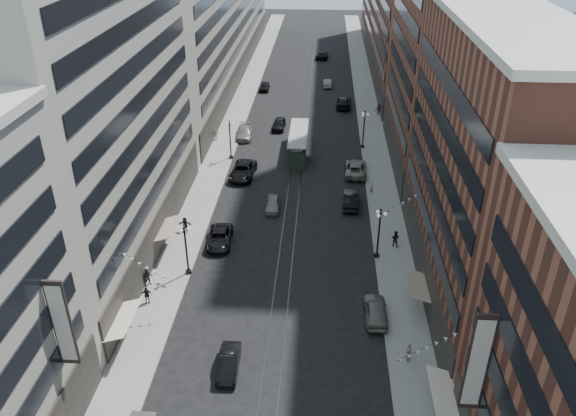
% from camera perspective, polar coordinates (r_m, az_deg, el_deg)
% --- Properties ---
extents(ground, '(220.00, 220.00, 0.00)m').
position_cam_1_polar(ground, '(82.23, 1.12, 6.26)').
color(ground, black).
rests_on(ground, ground).
extents(sidewalk_west, '(4.00, 180.00, 0.15)m').
position_cam_1_polar(sidewalk_west, '(92.52, -5.48, 8.88)').
color(sidewalk_west, gray).
rests_on(sidewalk_west, ground).
extents(sidewalk_east, '(4.00, 180.00, 0.15)m').
position_cam_1_polar(sidewalk_east, '(91.75, 8.38, 8.52)').
color(sidewalk_east, gray).
rests_on(sidewalk_east, ground).
extents(rail_west, '(0.12, 180.00, 0.02)m').
position_cam_1_polar(rail_west, '(91.53, 0.98, 8.74)').
color(rail_west, '#2D2D33').
rests_on(rail_west, ground).
extents(rail_east, '(0.12, 180.00, 0.02)m').
position_cam_1_polar(rail_east, '(91.48, 1.87, 8.71)').
color(rail_east, '#2D2D33').
rests_on(rail_east, ground).
extents(building_west_mid, '(8.00, 36.00, 28.00)m').
position_cam_1_polar(building_west_mid, '(55.70, -18.09, 8.75)').
color(building_west_mid, gray).
rests_on(building_west_mid, ground).
extents(building_west_far, '(8.00, 90.00, 26.00)m').
position_cam_1_polar(building_west_far, '(115.00, -6.92, 19.54)').
color(building_west_far, gray).
rests_on(building_west_far, ground).
extents(building_east_mid, '(8.00, 30.00, 24.00)m').
position_cam_1_polar(building_east_mid, '(49.98, 19.33, 3.68)').
color(building_east_mid, brown).
rests_on(building_east_mid, ground).
extents(building_east_tower, '(8.00, 26.00, 42.00)m').
position_cam_1_polar(building_east_tower, '(73.73, 15.29, 19.63)').
color(building_east_tower, brown).
rests_on(building_east_tower, ground).
extents(building_east_far, '(8.00, 72.00, 24.00)m').
position_cam_1_polar(building_east_far, '(123.02, 10.66, 19.44)').
color(building_east_far, brown).
rests_on(building_east_far, ground).
extents(lamppost_sw_far, '(1.03, 1.14, 5.52)m').
position_cam_1_polar(lamppost_sw_far, '(53.90, -10.32, -3.96)').
color(lamppost_sw_far, black).
rests_on(lamppost_sw_far, sidewalk_west).
extents(lamppost_sw_mid, '(1.03, 1.14, 5.52)m').
position_cam_1_polar(lamppost_sw_mid, '(77.37, -5.90, 7.06)').
color(lamppost_sw_mid, black).
rests_on(lamppost_sw_mid, sidewalk_west).
extents(lamppost_se_far, '(1.03, 1.14, 5.52)m').
position_cam_1_polar(lamppost_se_far, '(56.12, 9.22, -2.39)').
color(lamppost_se_far, black).
rests_on(lamppost_se_far, sidewalk_east).
extents(lamppost_se_mid, '(1.03, 1.14, 5.52)m').
position_cam_1_polar(lamppost_se_mid, '(81.22, 7.71, 8.05)').
color(lamppost_se_mid, black).
rests_on(lamppost_se_mid, sidewalk_east).
extents(streetcar, '(2.51, 11.34, 3.14)m').
position_cam_1_polar(streetcar, '(79.48, 1.05, 6.55)').
color(streetcar, '#1F3222').
rests_on(streetcar, ground).
extents(car_2, '(2.75, 5.47, 1.48)m').
position_cam_1_polar(car_2, '(59.29, -6.97, -3.02)').
color(car_2, black).
rests_on(car_2, ground).
extents(car_4, '(1.97, 4.82, 1.64)m').
position_cam_1_polar(car_4, '(49.82, 8.91, -10.25)').
color(car_4, slate).
rests_on(car_4, ground).
extents(car_5, '(1.64, 4.37, 1.43)m').
position_cam_1_polar(car_5, '(45.03, -6.04, -15.38)').
color(car_5, black).
rests_on(car_5, ground).
extents(pedestrian_2, '(1.01, 0.79, 1.82)m').
position_cam_1_polar(pedestrian_2, '(54.23, -14.04, -6.82)').
color(pedestrian_2, black).
rests_on(pedestrian_2, sidewalk_west).
extents(pedestrian_4, '(0.61, 1.04, 1.67)m').
position_cam_1_polar(pedestrian_4, '(46.21, 12.17, -14.13)').
color(pedestrian_4, '#ACA68F').
rests_on(pedestrian_4, sidewalk_east).
extents(car_7, '(3.27, 6.37, 1.72)m').
position_cam_1_polar(car_7, '(73.05, -4.60, 3.80)').
color(car_7, black).
rests_on(car_7, ground).
extents(car_8, '(2.69, 5.59, 1.57)m').
position_cam_1_polar(car_8, '(85.36, -4.47, 7.64)').
color(car_8, gray).
rests_on(car_8, ground).
extents(car_9, '(1.80, 4.33, 1.47)m').
position_cam_1_polar(car_9, '(107.20, -2.40, 12.25)').
color(car_9, black).
rests_on(car_9, ground).
extents(car_10, '(2.06, 5.21, 1.69)m').
position_cam_1_polar(car_10, '(66.32, 6.42, 0.88)').
color(car_10, black).
rests_on(car_10, ground).
extents(car_11, '(2.96, 6.04, 1.65)m').
position_cam_1_polar(car_11, '(74.10, 6.86, 4.04)').
color(car_11, slate).
rests_on(car_11, ground).
extents(car_12, '(2.83, 6.11, 1.73)m').
position_cam_1_polar(car_12, '(98.50, 5.68, 10.65)').
color(car_12, black).
rests_on(car_12, ground).
extents(car_13, '(2.05, 4.70, 1.58)m').
position_cam_1_polar(car_13, '(88.49, -0.93, 8.53)').
color(car_13, black).
rests_on(car_13, ground).
extents(car_14, '(1.52, 4.30, 1.41)m').
position_cam_1_polar(car_14, '(109.42, 4.02, 12.55)').
color(car_14, gray).
rests_on(car_14, ground).
extents(pedestrian_5, '(1.52, 0.47, 1.63)m').
position_cam_1_polar(pedestrian_5, '(61.77, -10.43, -1.63)').
color(pedestrian_5, black).
rests_on(pedestrian_5, sidewalk_west).
extents(pedestrian_6, '(1.08, 0.67, 1.72)m').
position_cam_1_polar(pedestrian_6, '(84.51, -7.35, 7.42)').
color(pedestrian_6, beige).
rests_on(pedestrian_6, sidewalk_west).
extents(pedestrian_7, '(0.99, 0.79, 1.80)m').
position_cam_1_polar(pedestrian_7, '(59.20, 10.83, -3.06)').
color(pedestrian_7, black).
rests_on(pedestrian_7, sidewalk_east).
extents(pedestrian_8, '(0.66, 0.57, 1.54)m').
position_cam_1_polar(pedestrian_8, '(69.12, 8.46, 2.05)').
color(pedestrian_8, '#A19A86').
rests_on(pedestrian_8, sidewalk_east).
extents(pedestrian_9, '(1.22, 0.55, 1.86)m').
position_cam_1_polar(pedestrian_9, '(95.03, 9.19, 9.84)').
color(pedestrian_9, black).
rests_on(pedestrian_9, sidewalk_east).
extents(car_extra_0, '(2.85, 5.62, 1.52)m').
position_cam_1_polar(car_extra_0, '(129.69, 3.48, 15.28)').
color(car_extra_0, black).
rests_on(car_extra_0, ground).
extents(car_extra_1, '(1.80, 4.17, 1.40)m').
position_cam_1_polar(car_extra_1, '(65.26, -1.58, 0.42)').
color(car_extra_1, gray).
rests_on(car_extra_1, ground).
extents(pedestrian_extra_0, '(1.06, 0.62, 1.70)m').
position_cam_1_polar(pedestrian_extra_0, '(52.15, -14.18, -8.56)').
color(pedestrian_extra_0, black).
rests_on(pedestrian_extra_0, sidewalk_west).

